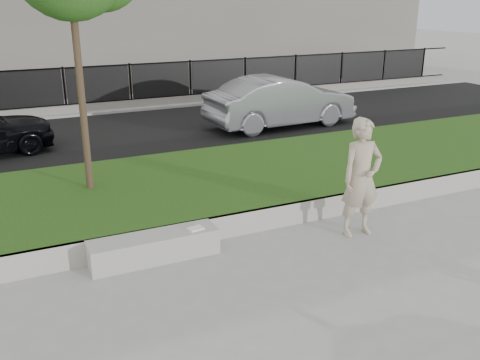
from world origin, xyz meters
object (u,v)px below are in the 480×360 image
stone_bench (154,247)px  book (196,228)px  man (361,178)px  car_silver (281,102)px

stone_bench → book: (0.65, -0.07, 0.21)m
man → car_silver: (2.58, 7.25, -0.20)m
stone_bench → book: bearing=-5.9°
stone_bench → man: man is taller
stone_bench → car_silver: car_silver is taller
man → car_silver: 7.70m
man → book: man is taller
book → car_silver: (5.30, 6.77, 0.38)m
stone_bench → man: bearing=-9.3°
man → stone_bench: bearing=173.9°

